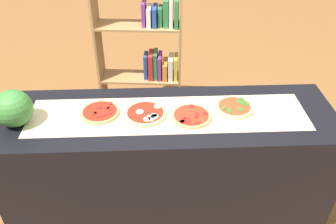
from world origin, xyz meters
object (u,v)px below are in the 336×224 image
at_px(pizza_pepperoni_2, 191,116).
at_px(pizza_spinach_3, 234,107).
at_px(bookshelf, 150,55).
at_px(watermelon, 13,108).
at_px(pizza_pepperoni_0, 100,112).
at_px(pizza_mozzarella_1, 145,113).

bearing_deg(pizza_pepperoni_2, pizza_spinach_3, 15.49).
relative_size(pizza_spinach_3, bookshelf, 0.15).
distance_m(pizza_spinach_3, watermelon, 1.32).
height_order(pizza_pepperoni_0, pizza_mozzarella_1, pizza_mozzarella_1).
xyz_separation_m(pizza_mozzarella_1, pizza_pepperoni_2, (0.28, -0.04, -0.00)).
height_order(pizza_pepperoni_2, pizza_spinach_3, pizza_spinach_3).
bearing_deg(pizza_spinach_3, bookshelf, 115.15).
height_order(pizza_pepperoni_0, bookshelf, bookshelf).
distance_m(watermelon, bookshelf, 1.48).
xyz_separation_m(pizza_pepperoni_0, pizza_mozzarella_1, (0.28, -0.02, 0.00)).
distance_m(pizza_pepperoni_0, pizza_spinach_3, 0.84).
distance_m(pizza_mozzarella_1, bookshelf, 1.19).
bearing_deg(pizza_pepperoni_2, pizza_mozzarella_1, 172.13).
relative_size(pizza_pepperoni_0, bookshelf, 0.15).
bearing_deg(pizza_pepperoni_0, pizza_pepperoni_2, -6.43).
bearing_deg(watermelon, pizza_spinach_3, 4.03).
xyz_separation_m(pizza_pepperoni_2, bookshelf, (-0.25, 1.21, -0.19)).
distance_m(pizza_pepperoni_0, pizza_pepperoni_2, 0.56).
relative_size(pizza_mozzarella_1, watermelon, 1.17).
bearing_deg(pizza_pepperoni_0, pizza_spinach_3, 1.02).
bearing_deg(pizza_pepperoni_2, watermelon, -179.17).
bearing_deg(pizza_spinach_3, pizza_mozzarella_1, -175.96).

